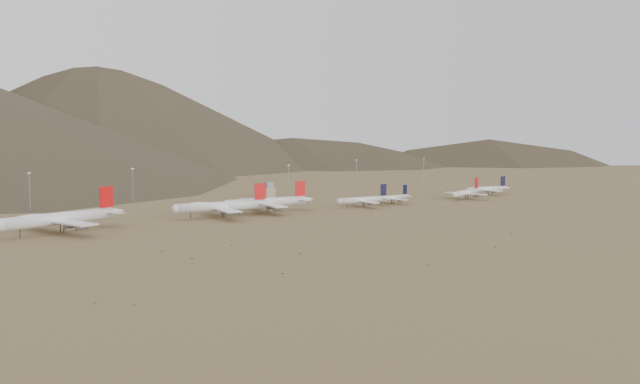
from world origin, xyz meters
TOP-DOWN VIEW (x-y plane):
  - ground at (0.00, 0.00)m, footprint 3000.00×3000.00m
  - mountain_ridge at (0.00, 900.00)m, footprint 4400.00×1000.00m
  - widebody_west at (-152.47, 25.29)m, footprint 72.64×57.58m
  - widebody_centre at (-54.96, 33.63)m, footprint 66.36×51.51m
  - widebody_east at (-19.49, 40.15)m, footprint 64.48×49.88m
  - narrowbody_a at (50.94, 27.91)m, footprint 45.48×32.68m
  - narrowbody_b at (80.43, 32.37)m, footprint 38.34×27.93m
  - narrowbody_c at (146.71, 23.57)m, footprint 45.24×33.65m
  - narrowbody_d at (186.08, 37.77)m, footprint 43.52×31.56m
  - control_tower at (30.00, 120.00)m, footprint 8.00×8.00m
  - mast_far_west at (-143.71, 127.07)m, footprint 2.00×0.60m
  - mast_west at (-72.52, 135.07)m, footprint 2.00×0.60m
  - mast_centre at (39.13, 105.62)m, footprint 2.00×0.60m
  - mast_east at (133.56, 142.15)m, footprint 2.00×0.60m
  - mast_far_east at (204.58, 132.04)m, footprint 2.00×0.60m
  - desert_scrub at (20.70, -84.41)m, footprint 442.25×183.54m

SIDE VIEW (x-z plane):
  - ground at x=0.00m, z-range 0.00..0.00m
  - desert_scrub at x=20.70m, z-range -0.10..0.80m
  - narrowbody_b at x=80.43m, z-range -2.23..10.49m
  - narrowbody_d at x=186.08m, z-range -2.53..11.87m
  - narrowbody_a at x=50.94m, z-range -2.63..12.37m
  - narrowbody_c at x=146.71m, z-range -2.71..12.74m
  - control_tower at x=30.00m, z-range -0.68..11.32m
  - widebody_east at x=-19.49m, z-range -2.98..16.19m
  - widebody_centre at x=-54.96m, z-range -3.07..16.70m
  - widebody_west at x=-152.47m, z-range -3.45..18.77m
  - mast_far_west at x=-143.71m, z-range 1.35..27.05m
  - mast_west at x=-72.52m, z-range 1.35..27.05m
  - mast_centre at x=39.13m, z-range 1.35..27.05m
  - mast_east at x=133.56m, z-range 1.35..27.05m
  - mast_far_east at x=204.58m, z-range 1.35..27.05m
  - mountain_ridge at x=0.00m, z-range 0.00..300.00m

